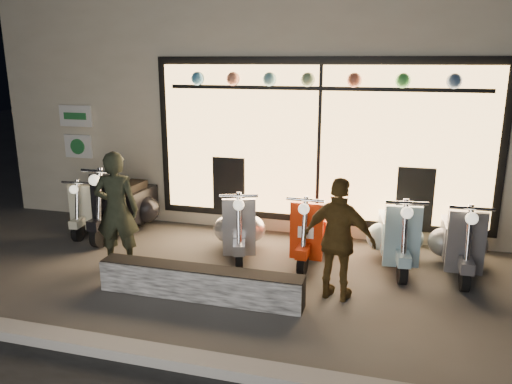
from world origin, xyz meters
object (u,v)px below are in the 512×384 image
graffiti_barrier (200,283)px  man (117,210)px  woman (339,240)px  scooter_red (314,229)px  scooter_silver (239,225)px

graffiti_barrier → man: 1.71m
man → woman: bearing=162.0°
graffiti_barrier → scooter_red: size_ratio=1.81×
graffiti_barrier → man: (-1.46, 0.63, 0.62)m
scooter_silver → woman: size_ratio=0.95×
scooter_silver → woman: woman is taller
man → woman: (3.07, -0.18, -0.07)m
scooter_silver → man: man is taller
graffiti_barrier → scooter_silver: (-0.01, 1.62, 0.21)m
graffiti_barrier → scooter_silver: scooter_silver is taller
scooter_red → woman: 1.43m
scooter_silver → scooter_red: bearing=-10.4°
scooter_red → scooter_silver: bearing=-171.3°
scooter_red → man: size_ratio=0.86×
scooter_red → woman: (0.50, -1.29, 0.35)m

